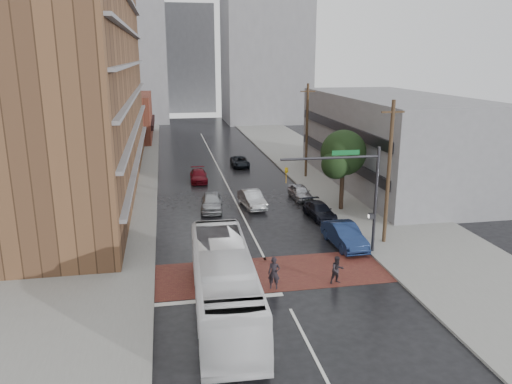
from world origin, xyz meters
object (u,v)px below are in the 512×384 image
pedestrian_a (274,273)px  pedestrian_b (337,270)px  car_parked_near (344,235)px  transit_bus (224,283)px  car_travel_b (252,199)px  car_travel_c (199,176)px  car_parked_far (300,192)px  suv_travel (240,162)px  car_travel_a (212,202)px  car_parked_mid (319,211)px

pedestrian_a → pedestrian_b: bearing=17.3°
pedestrian_b → car_parked_near: pedestrian_b is taller
transit_bus → car_travel_b: transit_bus is taller
car_travel_c → car_parked_far: 12.06m
suv_travel → car_travel_b: bearing=-94.3°
car_travel_a → suv_travel: 17.58m
car_travel_a → car_parked_far: bearing=20.1°
suv_travel → car_parked_mid: 20.79m
car_travel_b → car_parked_far: size_ratio=1.15×
car_parked_mid → pedestrian_a: bearing=-123.4°
pedestrian_b → car_parked_far: 17.69m
transit_bus → pedestrian_a: size_ratio=6.51×
car_travel_b → car_parked_far: (4.79, 1.74, -0.08)m
car_parked_mid → transit_bus: bearing=-128.9°
car_travel_a → pedestrian_b: bearing=-63.2°
car_travel_b → suv_travel: (1.44, 16.54, -0.14)m
transit_bus → car_travel_c: (0.70, 28.19, -1.08)m
pedestrian_b → car_travel_c: (-6.15, 25.83, -0.21)m
transit_bus → suv_travel: 35.20m
suv_travel → car_parked_near: size_ratio=0.88×
car_parked_mid → car_travel_b: bearing=135.7°
transit_bus → pedestrian_a: (3.11, 2.36, -0.76)m
car_parked_far → car_travel_b: bearing=-162.8°
transit_bus → pedestrian_b: transit_bus is taller
pedestrian_b → suv_travel: pedestrian_b is taller
car_parked_far → car_travel_a: bearing=-169.0°
transit_bus → car_parked_mid: (9.47, 14.14, -1.08)m
transit_bus → car_parked_far: 22.00m
pedestrian_b → car_parked_near: bearing=56.9°
pedestrian_b → car_parked_far: (2.57, 17.50, -0.18)m
transit_bus → pedestrian_b: (6.85, 2.36, -0.87)m
pedestrian_b → car_travel_c: size_ratio=0.39×
car_travel_b → pedestrian_b: bearing=-88.5°
car_parked_near → pedestrian_b: bearing=-117.5°
transit_bus → car_parked_far: (9.41, 19.86, -1.05)m
pedestrian_b → car_parked_near: 6.02m
car_travel_c → suv_travel: bearing=51.7°
car_travel_b → car_parked_mid: bearing=-45.8°
suv_travel → car_parked_mid: car_parked_mid is taller
pedestrian_a → suv_travel: 32.44m
pedestrian_a → pedestrian_b: pedestrian_a is taller
pedestrian_b → car_travel_c: bearing=94.3°
pedestrian_a → car_travel_a: bearing=114.8°
car_travel_a → transit_bus: bearing=-87.1°
car_travel_b → car_parked_near: car_parked_near is taller
car_parked_near → car_parked_mid: 6.29m
transit_bus → pedestrian_a: bearing=39.1°
suv_travel → car_parked_near: bearing=-82.4°
car_travel_a → car_travel_c: (-0.36, 10.38, -0.14)m
car_travel_a → car_travel_c: bearing=98.3°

